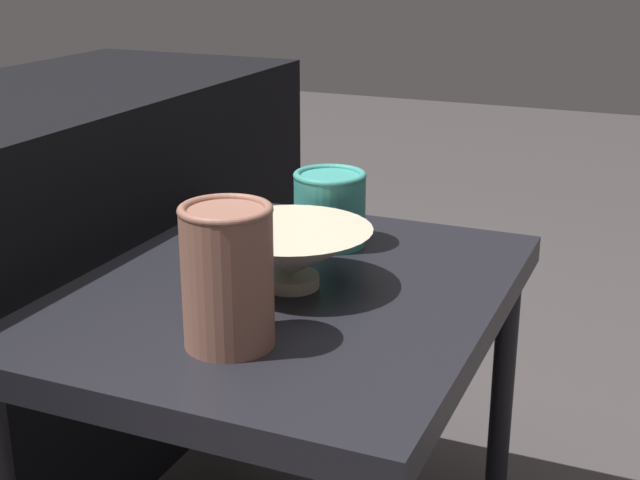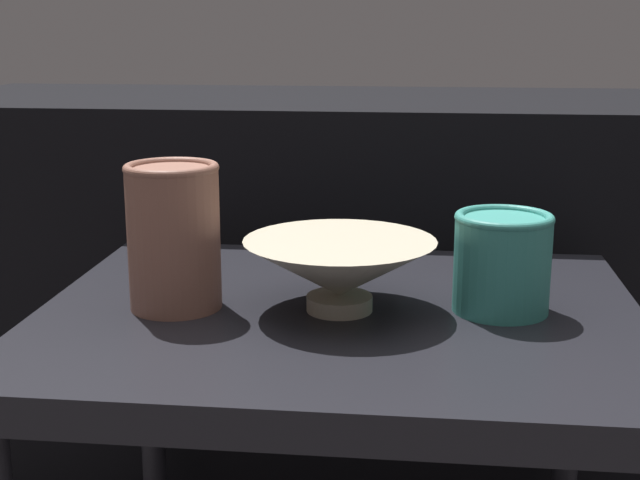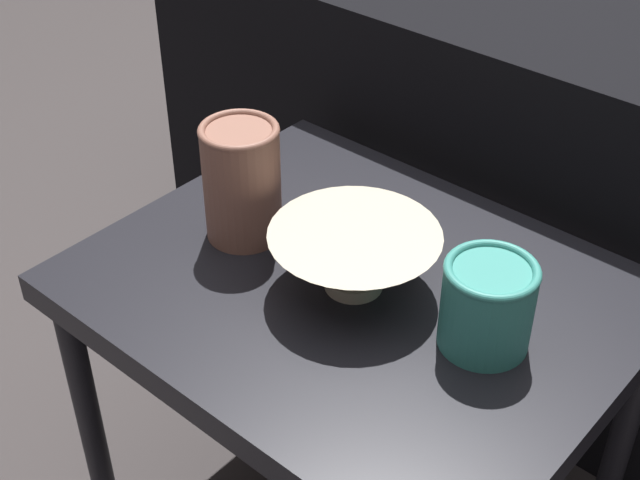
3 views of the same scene
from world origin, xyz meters
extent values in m
cube|color=black|center=(0.00, 0.00, 0.45)|extent=(0.68, 0.55, 0.04)
cylinder|color=black|center=(-0.30, 0.24, 0.22)|extent=(0.04, 0.04, 0.43)
cylinder|color=black|center=(0.30, 0.24, 0.22)|extent=(0.04, 0.04, 0.43)
cube|color=black|center=(0.00, 0.57, 0.33)|extent=(1.52, 0.50, 0.66)
cylinder|color=#B2A88E|center=(0.00, -0.01, 0.48)|extent=(0.07, 0.07, 0.02)
cone|color=#B2A88E|center=(0.00, -0.01, 0.52)|extent=(0.21, 0.21, 0.06)
cylinder|color=brown|center=(-0.19, -0.02, 0.55)|extent=(0.10, 0.10, 0.16)
torus|color=brown|center=(-0.19, -0.02, 0.63)|extent=(0.11, 0.11, 0.01)
cylinder|color=teal|center=(0.18, 0.01, 0.53)|extent=(0.11, 0.11, 0.11)
torus|color=teal|center=(0.18, 0.01, 0.58)|extent=(0.11, 0.11, 0.01)
camera|label=1|loc=(-0.99, -0.47, 0.91)|focal=50.00mm
camera|label=2|loc=(0.09, -0.95, 0.79)|focal=50.00mm
camera|label=3|loc=(0.54, -0.69, 1.19)|focal=50.00mm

